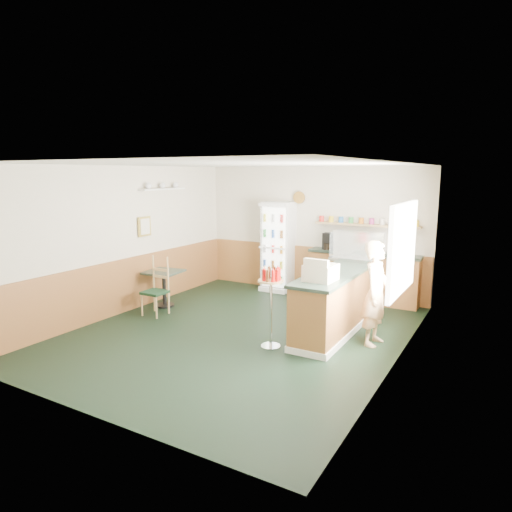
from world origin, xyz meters
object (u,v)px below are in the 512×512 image
Objects in this scene: cafe_chair at (158,284)px; display_case at (358,247)px; cash_register at (321,272)px; drinks_fridge at (278,247)px; cafe_table at (164,281)px; condiment_stand at (271,293)px; shopkeeper at (376,293)px.

display_case is at bearing 27.48° from cafe_chair.
drinks_fridge is at bearing 130.73° from cash_register.
display_case is 1.29× the size of cafe_table.
condiment_stand is at bearing -105.55° from display_case.
cafe_table is at bearing -121.47° from drinks_fridge.
cafe_chair is at bearing -113.34° from drinks_fridge.
drinks_fridge is at bearing 65.38° from cafe_chair.
display_case is 0.58× the size of shopkeeper.
cafe_chair is (-2.58, 0.43, -0.27)m from condiment_stand.
display_case is at bearing 74.45° from condiment_stand.
drinks_fridge reaches higher than condiment_stand.
drinks_fridge is 4.47× the size of cash_register.
display_case is (2.05, -0.87, 0.29)m from drinks_fridge.
condiment_stand is (1.45, -3.05, -0.15)m from drinks_fridge.
condiment_stand reaches higher than cafe_chair.
cash_register reaches higher than condiment_stand.
cash_register is 0.91m from shopkeeper.
condiment_stand is at bearing -16.87° from cafe_table.
display_case reaches higher than cafe_chair.
shopkeeper is 4.11m from cafe_table.
condiment_stand is 1.69× the size of cafe_table.
display_case reaches higher than cash_register.
drinks_fridge reaches higher than cafe_chair.
cash_register is 0.36× the size of condiment_stand.
display_case is at bearing -22.96° from drinks_fridge.
cafe_chair is (0.22, -0.42, 0.06)m from cafe_table.
display_case is 0.76× the size of condiment_stand.
shopkeeper is 2.24× the size of cafe_table.
display_case is 3.73m from cafe_table.
cash_register is (0.00, -1.76, -0.14)m from display_case.
cafe_table is (-4.10, -0.04, -0.30)m from shopkeeper.
cafe_table is at bearing 163.13° from condiment_stand.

